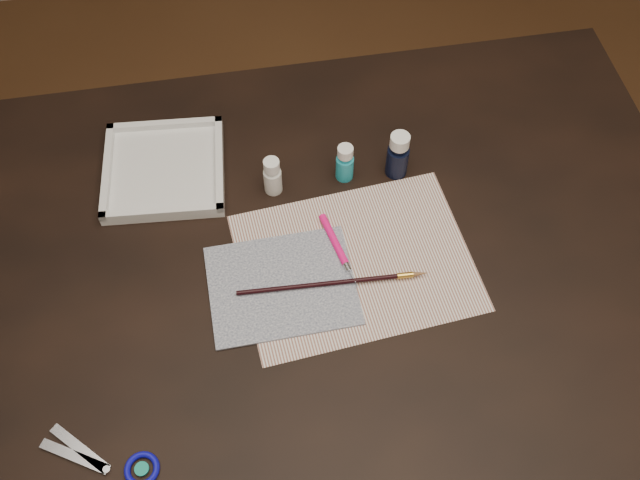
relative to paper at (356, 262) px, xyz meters
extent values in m
cube|color=#422614|center=(-0.06, 0.02, -0.76)|extent=(3.50, 3.50, 0.02)
cube|color=black|center=(-0.06, 0.02, -0.38)|extent=(1.30, 0.90, 0.75)
cube|color=white|center=(0.00, 0.00, 0.00)|extent=(0.40, 0.32, 0.00)
cube|color=#171E40|center=(-0.13, -0.02, 0.00)|extent=(0.24, 0.19, 0.00)
cylinder|color=silver|center=(-0.11, 0.17, 0.04)|extent=(0.04, 0.04, 0.08)
cylinder|color=teal|center=(0.02, 0.18, 0.04)|extent=(0.04, 0.04, 0.08)
cylinder|color=black|center=(0.11, 0.17, 0.05)|extent=(0.04, 0.04, 0.09)
cube|color=silver|center=(-0.30, 0.24, 0.01)|extent=(0.23, 0.23, 0.03)
camera|label=1|loc=(-0.16, -0.58, 1.00)|focal=40.00mm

